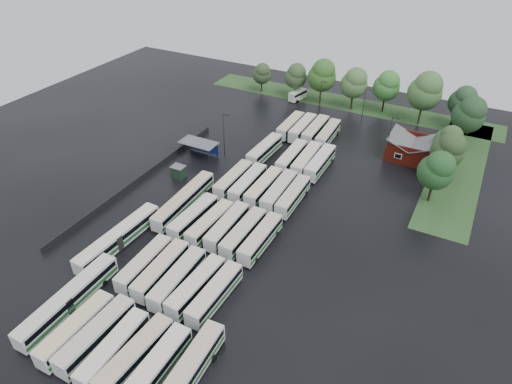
% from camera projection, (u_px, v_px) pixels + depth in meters
% --- Properties ---
extents(ground, '(160.00, 160.00, 0.00)m').
position_uv_depth(ground, '(213.00, 236.00, 78.13)').
color(ground, black).
rests_on(ground, ground).
extents(brick_building, '(10.07, 8.60, 5.39)m').
position_uv_depth(brick_building, '(412.00, 151.00, 99.00)').
color(brick_building, maroon).
rests_on(brick_building, ground).
extents(wash_shed, '(8.20, 4.20, 3.58)m').
position_uv_depth(wash_shed, '(200.00, 144.00, 99.15)').
color(wash_shed, '#2D2D30').
rests_on(wash_shed, ground).
extents(utility_hut, '(2.70, 2.20, 2.62)m').
position_uv_depth(utility_hut, '(179.00, 172.00, 92.83)').
color(utility_hut, black).
rests_on(utility_hut, ground).
extents(grass_strip_north, '(80.00, 10.00, 0.01)m').
position_uv_depth(grass_strip_north, '(346.00, 103.00, 124.62)').
color(grass_strip_north, '#23441C').
rests_on(grass_strip_north, ground).
extents(grass_strip_east, '(10.00, 50.00, 0.01)m').
position_uv_depth(grass_strip_east, '(458.00, 169.00, 96.21)').
color(grass_strip_east, '#23441C').
rests_on(grass_strip_east, ground).
extents(west_fence, '(0.10, 50.00, 1.20)m').
position_uv_depth(west_fence, '(141.00, 178.00, 92.20)').
color(west_fence, '#2D2D30').
rests_on(west_fence, ground).
extents(bus_r0c0, '(2.54, 11.89, 3.31)m').
position_uv_depth(bus_r0c0, '(76.00, 329.00, 59.62)').
color(bus_r0c0, silver).
rests_on(bus_r0c0, ground).
extents(bus_r0c1, '(2.80, 12.24, 3.40)m').
position_uv_depth(bus_r0c1, '(96.00, 335.00, 58.78)').
color(bus_r0c1, silver).
rests_on(bus_r0c1, ground).
extents(bus_r0c2, '(2.87, 11.68, 3.23)m').
position_uv_depth(bus_r0c2, '(114.00, 349.00, 57.15)').
color(bus_r0c2, silver).
rests_on(bus_r0c2, ground).
extents(bus_r0c3, '(3.11, 12.00, 3.31)m').
position_uv_depth(bus_r0c3, '(135.00, 356.00, 56.31)').
color(bus_r0c3, silver).
rests_on(bus_r0c3, ground).
extents(bus_r0c4, '(2.72, 12.05, 3.34)m').
position_uv_depth(bus_r0c4, '(155.00, 368.00, 54.81)').
color(bus_r0c4, silver).
rests_on(bus_r0c4, ground).
extents(bus_r1c0, '(2.83, 11.58, 3.20)m').
position_uv_depth(bus_r1c0, '(145.00, 264.00, 69.91)').
color(bus_r1c0, silver).
rests_on(bus_r1c0, ground).
extents(bus_r1c1, '(3.01, 11.99, 3.31)m').
position_uv_depth(bus_r1c1, '(161.00, 270.00, 68.69)').
color(bus_r1c1, silver).
rests_on(bus_r1c1, ground).
extents(bus_r1c2, '(2.96, 12.07, 3.34)m').
position_uv_depth(bus_r1c2, '(178.00, 279.00, 67.18)').
color(bus_r1c2, silver).
rests_on(bus_r1c2, ground).
extents(bus_r1c3, '(2.94, 11.83, 3.27)m').
position_uv_depth(bus_r1c3, '(196.00, 286.00, 65.98)').
color(bus_r1c3, silver).
rests_on(bus_r1c3, ground).
extents(bus_r1c4, '(2.62, 11.61, 3.22)m').
position_uv_depth(bus_r1c4, '(215.00, 294.00, 64.82)').
color(bus_r1c4, silver).
rests_on(bus_r1c4, ground).
extents(bus_r2c0, '(2.90, 11.86, 3.28)m').
position_uv_depth(bus_r2c0, '(193.00, 217.00, 79.55)').
color(bus_r2c0, silver).
rests_on(bus_r2c0, ground).
extents(bus_r2c1, '(2.84, 11.62, 3.21)m').
position_uv_depth(bus_r2c1, '(210.00, 223.00, 78.17)').
color(bus_r2c1, silver).
rests_on(bus_r2c1, ground).
extents(bus_r2c2, '(2.72, 11.68, 3.24)m').
position_uv_depth(bus_r2c2, '(227.00, 226.00, 77.45)').
color(bus_r2c2, silver).
rests_on(bus_r2c2, ground).
extents(bus_r2c3, '(2.61, 11.88, 3.30)m').
position_uv_depth(bus_r2c3, '(243.00, 233.00, 75.95)').
color(bus_r2c3, silver).
rests_on(bus_r2c3, ground).
extents(bus_r2c4, '(2.51, 11.70, 3.26)m').
position_uv_depth(bus_r2c4, '(261.00, 238.00, 74.80)').
color(bus_r2c4, silver).
rests_on(bus_r2c4, ground).
extents(bus_r3c0, '(2.52, 11.60, 3.23)m').
position_uv_depth(bus_r3c0, '(233.00, 179.00, 89.66)').
color(bus_r3c0, silver).
rests_on(bus_r3c0, ground).
extents(bus_r3c1, '(2.74, 11.81, 3.27)m').
position_uv_depth(bus_r3c1, '(248.00, 183.00, 88.39)').
color(bus_r3c1, silver).
rests_on(bus_r3c1, ground).
extents(bus_r3c2, '(2.53, 11.80, 3.28)m').
position_uv_depth(bus_r3c2, '(264.00, 187.00, 87.29)').
color(bus_r3c2, silver).
rests_on(bus_r3c2, ground).
extents(bus_r3c3, '(2.95, 12.26, 3.39)m').
position_uv_depth(bus_r3c3, '(279.00, 191.00, 86.02)').
color(bus_r3c3, silver).
rests_on(bus_r3c3, ground).
extents(bus_r3c4, '(2.72, 11.68, 3.24)m').
position_uv_depth(bus_r3c4, '(293.00, 196.00, 84.89)').
color(bus_r3c4, silver).
rests_on(bus_r3c4, ground).
extents(bus_r4c0, '(2.87, 12.14, 3.36)m').
position_uv_depth(bus_r4c0, '(265.00, 150.00, 99.25)').
color(bus_r4c0, silver).
rests_on(bus_r4c0, ground).
extents(bus_r4c2, '(2.77, 11.94, 3.31)m').
position_uv_depth(bus_r4c2, '(292.00, 157.00, 96.80)').
color(bus_r4c2, silver).
rests_on(bus_r4c2, ground).
extents(bus_r4c3, '(2.95, 12.16, 3.37)m').
position_uv_depth(bus_r4c3, '(306.00, 160.00, 95.78)').
color(bus_r4c3, silver).
rests_on(bus_r4c3, ground).
extents(bus_r4c4, '(2.68, 12.14, 3.37)m').
position_uv_depth(bus_r4c4, '(320.00, 162.00, 94.85)').
color(bus_r4c4, silver).
rests_on(bus_r4c4, ground).
extents(bus_r5c0, '(2.63, 11.60, 3.22)m').
position_uv_depth(bus_r5c0, '(291.00, 125.00, 109.38)').
color(bus_r5c0, silver).
rests_on(bus_r5c0, ground).
extents(bus_r5c1, '(2.70, 11.93, 3.31)m').
position_uv_depth(bus_r5c1, '(303.00, 128.00, 108.20)').
color(bus_r5c1, silver).
rests_on(bus_r5c1, ground).
extents(bus_r5c2, '(2.80, 12.16, 3.37)m').
position_uv_depth(bus_r5c2, '(315.00, 130.00, 107.18)').
color(bus_r5c2, silver).
rests_on(bus_r5c2, ground).
extents(bus_r5c3, '(2.90, 11.75, 3.25)m').
position_uv_depth(bus_r5c3, '(328.00, 134.00, 105.73)').
color(bus_r5c3, silver).
rests_on(bus_r5c3, ground).
extents(artic_bus_west_a, '(2.75, 17.36, 3.21)m').
position_uv_depth(artic_bus_west_a, '(69.00, 299.00, 63.93)').
color(artic_bus_west_a, silver).
rests_on(artic_bus_west_a, ground).
extents(artic_bus_west_b, '(3.01, 17.38, 3.21)m').
position_uv_depth(artic_bus_west_b, '(184.00, 200.00, 83.81)').
color(artic_bus_west_b, silver).
rests_on(artic_bus_west_b, ground).
extents(artic_bus_west_c, '(3.08, 17.59, 3.25)m').
position_uv_depth(artic_bus_west_c, '(119.00, 238.00, 74.93)').
color(artic_bus_west_c, silver).
rests_on(artic_bus_west_c, ground).
extents(minibus, '(3.44, 6.18, 2.55)m').
position_uv_depth(minibus, '(298.00, 95.00, 125.92)').
color(minibus, white).
rests_on(minibus, ground).
extents(tree_north_0, '(5.18, 5.18, 8.57)m').
position_uv_depth(tree_north_0, '(262.00, 73.00, 128.22)').
color(tree_north_0, '#3B2815').
rests_on(tree_north_0, ground).
extents(tree_north_1, '(6.03, 6.03, 9.99)m').
position_uv_depth(tree_north_1, '(296.00, 76.00, 124.10)').
color(tree_north_1, black).
rests_on(tree_north_1, ground).
extents(tree_north_2, '(7.51, 7.51, 12.43)m').
position_uv_depth(tree_north_2, '(322.00, 75.00, 120.05)').
color(tree_north_2, '#3C2B19').
rests_on(tree_north_2, ground).
extents(tree_north_3, '(6.94, 6.94, 11.49)m').
position_uv_depth(tree_north_3, '(355.00, 83.00, 117.20)').
color(tree_north_3, black).
rests_on(tree_north_3, ground).
extents(tree_north_4, '(6.80, 6.80, 11.26)m').
position_uv_depth(tree_north_4, '(387.00, 86.00, 115.95)').
color(tree_north_4, black).
rests_on(tree_north_4, ground).
extents(tree_north_5, '(8.22, 8.22, 13.62)m').
position_uv_depth(tree_north_5, '(426.00, 91.00, 109.19)').
color(tree_north_5, '#3B2A17').
rests_on(tree_north_5, ground).
extents(tree_north_6, '(6.47, 6.47, 10.72)m').
position_uv_depth(tree_north_6, '(463.00, 101.00, 108.78)').
color(tree_north_6, '#3B2615').
rests_on(tree_north_6, ground).
extents(tree_east_0, '(6.56, 6.56, 10.87)m').
position_uv_depth(tree_east_0, '(437.00, 170.00, 82.62)').
color(tree_east_0, black).
rests_on(tree_east_0, ground).
extents(tree_east_1, '(6.52, 6.52, 10.80)m').
position_uv_depth(tree_east_1, '(449.00, 149.00, 88.98)').
color(tree_east_1, black).
rests_on(tree_east_1, ground).
extents(tree_east_2, '(5.72, 5.71, 9.46)m').
position_uv_depth(tree_east_2, '(449.00, 140.00, 94.01)').
color(tree_east_2, black).
rests_on(tree_east_2, ground).
extents(tree_east_3, '(7.22, 7.22, 11.96)m').
position_uv_depth(tree_east_3, '(470.00, 114.00, 100.67)').
color(tree_east_3, black).
rests_on(tree_east_3, ground).
extents(tree_east_4, '(5.54, 5.54, 9.18)m').
position_uv_depth(tree_east_4, '(474.00, 112.00, 105.98)').
color(tree_east_4, '#322015').
rests_on(tree_east_4, ground).
extents(lamp_post_ne, '(1.60, 0.31, 10.41)m').
position_uv_depth(lamp_post_ne, '(390.00, 136.00, 95.78)').
color(lamp_post_ne, '#2D2D30').
rests_on(lamp_post_ne, ground).
extents(lamp_post_nw, '(1.55, 0.30, 10.04)m').
position_uv_depth(lamp_post_nw, '(224.00, 131.00, 97.90)').
color(lamp_post_nw, '#2D2D30').
rests_on(lamp_post_nw, ground).
extents(lamp_post_back_w, '(1.44, 0.28, 9.37)m').
position_uv_depth(lamp_post_back_w, '(321.00, 96.00, 114.94)').
color(lamp_post_back_w, '#2D2D30').
rests_on(lamp_post_back_w, ground).
extents(lamp_post_back_e, '(1.44, 0.28, 9.32)m').
position_uv_depth(lamp_post_back_e, '(364.00, 104.00, 110.95)').
color(lamp_post_back_e, '#2D2D30').
rests_on(lamp_post_back_e, ground).
extents(puddle_0, '(4.04, 4.04, 0.01)m').
position_uv_depth(puddle_0, '(136.00, 300.00, 66.23)').
color(puddle_0, black).
rests_on(puddle_0, ground).
extents(puddle_1, '(3.17, 3.17, 0.01)m').
position_uv_depth(puddle_1, '(188.00, 353.00, 58.77)').
color(puddle_1, black).
rests_on(puddle_1, ground).
extents(puddle_2, '(4.87, 4.87, 0.01)m').
position_uv_depth(puddle_2, '(176.00, 215.00, 83.00)').
color(puddle_2, black).
rests_on(puddle_2, ground).
extents(puddle_3, '(3.48, 3.48, 0.01)m').
position_uv_depth(puddle_3, '(210.00, 254.00, 74.24)').
color(puddle_3, black).
rests_on(puddle_3, ground).
extents(puddle_4, '(2.90, 2.90, 0.01)m').
position_uv_depth(puddle_4, '(215.00, 348.00, 59.42)').
color(puddle_4, black).
rests_on(puddle_4, ground).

